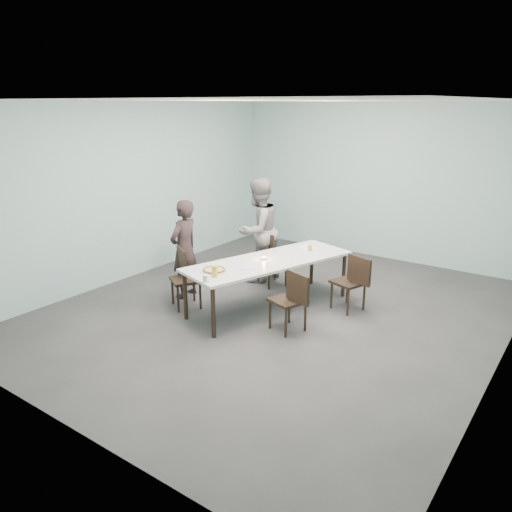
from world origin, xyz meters
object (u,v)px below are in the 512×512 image
Objects in this scene: beer_glass at (215,272)px; amber_tumbler at (310,248)px; table at (269,264)px; chair_far_right at (353,279)px; chair_near_left at (184,274)px; tealight at (264,258)px; side_plate at (245,268)px; chair_far_left at (270,255)px; pizza at (214,270)px; diner_far at (258,230)px; water_tumbler at (206,278)px; diner_near at (184,249)px; chair_near_right at (292,297)px.

amber_tumbler is (0.42, 1.82, -0.03)m from beer_glass.
chair_far_right is (1.09, 0.59, -0.19)m from table.
beer_glass is (0.93, -0.38, 0.32)m from chair_near_left.
beer_glass is 2.68× the size of tealight.
beer_glass reaches higher than side_plate.
table is 18.34× the size of beer_glass.
chair_far_left is 1.00× the size of chair_far_right.
chair_near_left is at bearing 164.81° from pizza.
diner_far is at bearing 106.13° from pizza.
diner_near is at bearing 144.14° from water_tumbler.
chair_far_left is 0.47m from diner_far.
diner_far is 19.77× the size of water_tumbler.
water_tumbler is at bearing 24.17° from diner_far.
diner_near is at bearing 162.70° from chair_near_left.
amber_tumbler is (0.31, 1.28, 0.04)m from side_plate.
water_tumbler is (-0.87, -0.72, 0.29)m from chair_near_right.
diner_near is 0.88× the size of diner_far.
diner_near is (-2.42, -0.98, 0.28)m from chair_far_right.
diner_far reaches higher than side_plate.
amber_tumbler reaches higher than table.
chair_far_left is at bearing -28.78° from chair_near_right.
table is 1.26m from diner_far.
water_tumbler is (0.03, -0.21, -0.03)m from beer_glass.
chair_near_right is 9.67× the size of water_tumbler.
beer_glass reaches higher than tealight.
chair_near_right is 1.08m from beer_glass.
chair_far_right is at bearing 86.69° from diner_far.
chair_far_left is at bearing 101.56° from water_tumbler.
diner_near is at bearing 150.70° from beer_glass.
table is 49.12× the size of tealight.
pizza is 0.45m from side_plate.
pizza is (-1.41, -1.46, 0.27)m from chair_far_right.
pizza reaches higher than side_plate.
chair_far_right is 0.90m from amber_tumbler.
side_plate is 0.47m from tealight.
pizza is at bearing 132.55° from beer_glass.
chair_far_left is 9.67× the size of water_tumbler.
chair_near_right reaches higher than water_tumbler.
chair_far_right reaches higher than table.
water_tumbler is at bearing -100.96° from amber_tumbler.
pizza is at bearing 60.35° from diner_near.
amber_tumbler is at bearing 71.93° from table.
water_tumbler is at bearing 50.12° from diner_near.
chair_far_left is at bearing 145.00° from diner_near.
diner_near is (-0.76, -1.27, 0.28)m from chair_far_left.
tealight is (-1.15, -0.62, 0.27)m from chair_far_right.
diner_far is at bearing 108.97° from beer_glass.
beer_glass reaches higher than chair_far_right.
pizza is at bearing -106.95° from tealight.
chair_far_right is at bearing 43.83° from side_plate.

